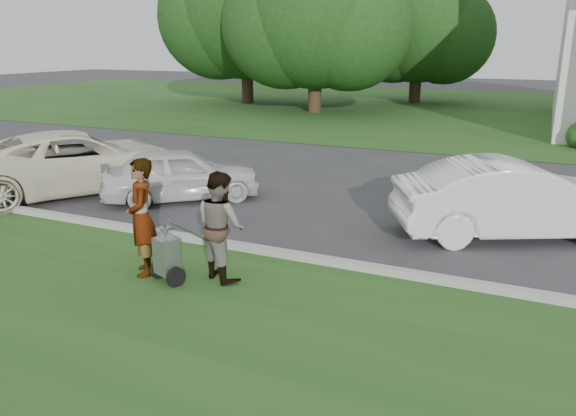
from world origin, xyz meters
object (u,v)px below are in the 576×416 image
Objects in this scene: tree_left at (315,19)px; car_b at (181,174)px; tree_far at (246,13)px; parking_meter_near at (140,193)px; car_a at (78,161)px; tree_back at (418,29)px; striping_cart at (167,257)px; person_left at (142,218)px; car_d at (514,199)px; person_right at (221,226)px.

car_b is (3.99, -18.85, -4.44)m from tree_left.
parking_meter_near is (10.98, -24.65, -4.73)m from tree_far.
tree_left is 19.77m from car_b.
parking_meter_near is 0.26× the size of car_a.
striping_cart is at bearing -84.91° from tree_back.
car_b is at bearing 169.10° from person_left.
person_left is 0.42× the size of car_d.
car_b is at bearing -139.80° from car_a.
tree_left is 1.81× the size of car_a.
person_left is 7.35m from car_d.
tree_far is 24.54m from car_b.
tree_far is 6.33× the size of person_right.
person_right is 0.38× the size of car_d.
car_a is (-3.99, 2.39, -0.14)m from parking_meter_near.
striping_cart is 7.05m from car_a.
tree_far reaches higher than tree_left.
person_left is 1.32× the size of parking_meter_near.
striping_cart is (12.79, -26.25, -5.24)m from tree_far.
car_d is (4.30, 4.35, -0.13)m from person_right.
tree_back is at bearing 91.89° from parking_meter_near.
person_right is at bearing 68.78° from person_left.
tree_far reaches higher than car_b.
tree_left is 5.78× the size of person_right.
striping_cart is at bearing 106.98° from car_d.
tree_far is at bearing -35.78° from person_right.
car_b is at bearing -78.06° from tree_left.
tree_back is (10.00, 5.00, -0.97)m from tree_far.
striping_cart is 0.31× the size of car_b.
car_d is (10.82, 0.90, -0.02)m from car_a.
car_b is (9.99, -21.85, -5.02)m from tree_far.
tree_far is 28.23m from car_d.
striping_cart is at bearing 177.81° from car_a.
person_right is at bearing -175.59° from car_a.
tree_back is 2.44× the size of car_b.
car_a reaches higher than striping_cart.
tree_left reaches higher than person_left.
tree_left is 24.28m from person_left.
car_d reaches higher than parking_meter_near.
tree_far is at bearing 136.61° from striping_cart.
tree_left reaches higher than person_right.
tree_left is 5.28× the size of person_left.
parking_meter_near is (0.98, -29.65, -3.77)m from tree_back.
person_right reaches higher than car_d.
tree_far is (-6.00, 3.00, 0.58)m from tree_left.
car_b is 7.83m from car_d.
tree_back is 2.00× the size of car_d.
car_b is at bearing -90.03° from tree_back.
car_a is (-6.51, 3.45, -0.10)m from person_right.
tree_far is 29.43m from person_right.
parking_meter_near is 0.39× the size of car_b.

